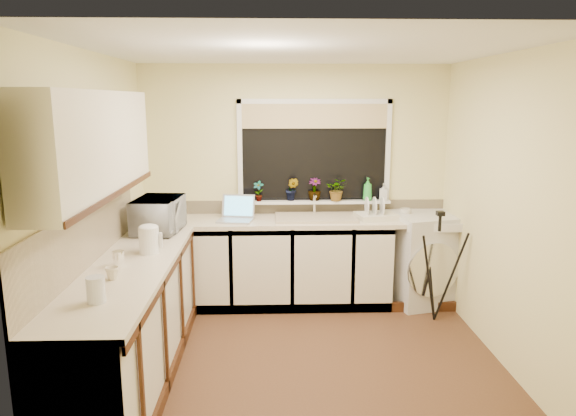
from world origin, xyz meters
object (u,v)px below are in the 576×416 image
at_px(glass_jug, 96,290).
at_px(plant_c, 315,189).
at_px(tripod, 437,267).
at_px(plant_d, 337,189).
at_px(laptop, 237,214).
at_px(plant_a, 258,191).
at_px(washing_machine, 424,258).
at_px(plant_b, 292,189).
at_px(cup_back, 405,213).
at_px(dish_rack, 376,216).
at_px(microwave, 159,215).
at_px(cup_left, 112,273).
at_px(kettle, 149,240).
at_px(soap_bottle_green, 368,189).
at_px(steel_jar, 118,259).
at_px(soap_bottle_clear, 383,192).

xyz_separation_m(glass_jug, plant_c, (1.51, 2.42, 0.19)).
height_order(tripod, plant_d, plant_d).
relative_size(laptop, plant_a, 1.80).
distance_m(washing_machine, plant_c, 1.35).
distance_m(plant_b, cup_back, 1.20).
distance_m(dish_rack, microwave, 2.15).
bearing_deg(plant_a, cup_left, -115.50).
bearing_deg(glass_jug, plant_c, 58.10).
xyz_separation_m(plant_b, cup_left, (-1.30, -2.01, -0.23)).
relative_size(plant_c, plant_d, 0.98).
relative_size(microwave, plant_c, 2.39).
bearing_deg(tripod, glass_jug, -127.21).
distance_m(tripod, plant_a, 1.94).
relative_size(washing_machine, cup_back, 8.14).
xyz_separation_m(kettle, plant_d, (1.66, 1.35, 0.17)).
bearing_deg(washing_machine, plant_d, 155.20).
distance_m(kettle, soap_bottle_green, 2.40).
distance_m(microwave, cup_left, 1.32).
relative_size(steel_jar, soap_bottle_green, 0.48).
bearing_deg(glass_jug, washing_machine, 39.89).
height_order(dish_rack, cup_back, cup_back).
relative_size(glass_jug, plant_b, 0.66).
bearing_deg(washing_machine, plant_b, 157.68).
bearing_deg(plant_c, steel_jar, -132.31).
height_order(plant_c, plant_d, plant_d).
bearing_deg(glass_jug, microwave, 89.48).
relative_size(laptop, plant_d, 1.60).
height_order(kettle, microwave, microwave).
height_order(kettle, steel_jar, kettle).
height_order(kettle, soap_bottle_clear, soap_bottle_clear).
bearing_deg(cup_left, soap_bottle_green, 43.44).
xyz_separation_m(laptop, kettle, (-0.62, -1.14, 0.04)).
bearing_deg(cup_back, laptop, -177.53).
height_order(glass_jug, soap_bottle_green, soap_bottle_green).
height_order(steel_jar, soap_bottle_green, soap_bottle_green).
relative_size(kettle, dish_rack, 0.53).
distance_m(plant_c, soap_bottle_clear, 0.73).
distance_m(tripod, microwave, 2.66).
xyz_separation_m(tripod, cup_back, (-0.19, 0.54, 0.41)).
bearing_deg(soap_bottle_green, cup_back, -20.95).
bearing_deg(dish_rack, soap_bottle_green, 91.24).
distance_m(soap_bottle_clear, cup_back, 0.32).
relative_size(laptop, cup_back, 3.33).
relative_size(microwave, soap_bottle_clear, 3.16).
bearing_deg(cup_left, tripod, 26.11).
height_order(steel_jar, plant_b, plant_b).
bearing_deg(steel_jar, kettle, 66.54).
distance_m(glass_jug, cup_left, 0.41).
bearing_deg(plant_b, soap_bottle_green, -2.07).
xyz_separation_m(plant_b, plant_d, (0.47, -0.03, -0.00)).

